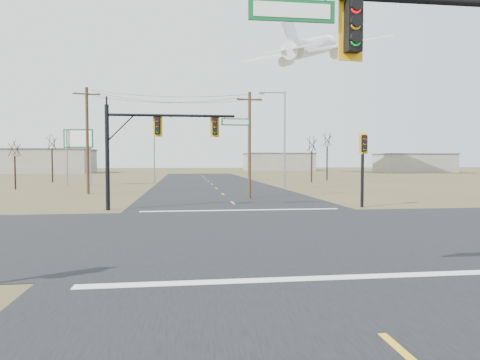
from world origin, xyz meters
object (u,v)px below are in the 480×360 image
Objects in this scene: utility_pole_near at (250,143)px; bare_tree_c at (312,143)px; utility_pole_far at (87,139)px; bare_tree_d at (327,139)px; bare_tree_a at (15,148)px; bare_tree_b at (52,142)px; highway_sign at (78,146)px; streetlight_b at (247,147)px; mast_arm_far at (161,134)px; pedestal_signal_ne at (363,154)px; streetlight_c at (156,145)px; streetlight_a at (282,134)px.

utility_pole_near is 1.22× the size of bare_tree_c.
utility_pole_far is 37.88m from bare_tree_d.
bare_tree_b reaches higher than bare_tree_a.
streetlight_b is at bearing 43.89° from highway_sign.
bare_tree_b is at bearing 118.47° from mast_arm_far.
utility_pole_far is 11.29m from bare_tree_a.
pedestal_signal_ne is 36.28m from highway_sign.
utility_pole_far is (-13.72, 6.37, 0.55)m from utility_pole_near.
bare_tree_a is 42.07m from bare_tree_d.
mast_arm_far is at bearing -122.38° from bare_tree_d.
bare_tree_d reaches higher than bare_tree_c.
streetlight_c is at bearing 36.10° from bare_tree_a.
streetlight_a is at bearing -29.72° from bare_tree_b.
bare_tree_d is (11.45, -5.99, 1.09)m from streetlight_b.
streetlight_c is (-13.75, -11.92, -0.10)m from streetlight_b.
bare_tree_b is (-16.58, 34.78, 0.95)m from mast_arm_far.
pedestal_signal_ne is 0.52× the size of streetlight_b.
utility_pole_near reaches higher than mast_arm_far.
streetlight_a is (5.37, 11.73, 1.48)m from utility_pole_near.
pedestal_signal_ne is 31.56m from bare_tree_c.
streetlight_a is at bearing 108.10° from pedestal_signal_ne.
streetlight_a reaches higher than utility_pole_near.
streetlight_a is (19.09, 5.36, 0.93)m from utility_pole_far.
bare_tree_b is at bearing 136.40° from streetlight_a.
bare_tree_d is at bearing 60.60° from mast_arm_far.
utility_pole_near is 0.80× the size of streetlight_a.
utility_pole_near is at bearing -54.99° from streetlight_c.
bare_tree_a is at bearing -155.08° from streetlight_b.
utility_pole_near is at bearing -117.39° from bare_tree_c.
pedestal_signal_ne is 0.53× the size of streetlight_c.
highway_sign is (-11.17, 26.71, 0.11)m from mast_arm_far.
utility_pole_near is 1.08× the size of bare_tree_d.
streetlight_c is at bearing 126.66° from streetlight_a.
streetlight_c reaches higher than bare_tree_a.
pedestal_signal_ne is at bearing -101.91° from streetlight_b.
utility_pole_far reaches higher than pedestal_signal_ne.
highway_sign is at bearing 146.58° from streetlight_a.
bare_tree_d reaches higher than highway_sign.
bare_tree_c is (6.86, 11.88, -0.49)m from streetlight_a.
streetlight_a is (11.90, 18.52, 1.26)m from mast_arm_far.
streetlight_b is (4.93, 35.32, 0.77)m from utility_pole_near.
streetlight_b is 1.02× the size of streetlight_c.
streetlight_b is 35.13m from bare_tree_a.
utility_pole_far is at bearing -66.52° from bare_tree_b.
streetlight_b is at bearing 38.60° from bare_tree_a.
mast_arm_far is 9.43m from utility_pole_near.
pedestal_signal_ne is at bearing -100.94° from bare_tree_c.
streetlight_a is 1.52× the size of bare_tree_c.
bare_tree_d is at bearing 44.09° from streetlight_a.
bare_tree_a is at bearing -157.74° from bare_tree_d.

